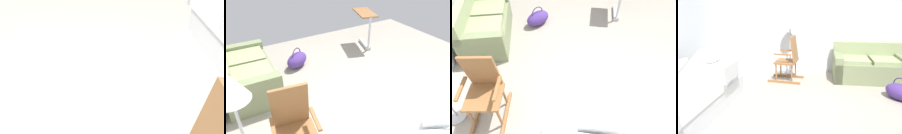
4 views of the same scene
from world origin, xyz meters
TOP-DOWN VIEW (x-y plane):
  - ground_plane at (0.00, 0.00)m, footprint 6.29×6.29m

SIDE VIEW (x-z plane):
  - ground_plane at x=0.00m, z-range 0.00..0.00m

